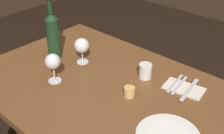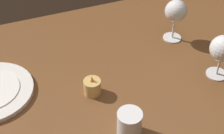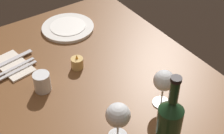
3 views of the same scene
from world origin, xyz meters
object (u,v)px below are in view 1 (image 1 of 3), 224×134
wine_glass_right (53,62)px  water_tumbler (145,72)px  wine_glass_left (82,46)px  wine_bottle (53,35)px  fork_outer (175,83)px  table_knife (189,90)px  votive_candle (129,92)px  fork_inner (179,85)px  folded_napkin (184,88)px

wine_glass_right → water_tumbler: bearing=46.4°
wine_glass_left → wine_bottle: (-0.16, -0.06, 0.04)m
fork_outer → table_knife: bearing=0.0°
votive_candle → fork_inner: votive_candle is taller
wine_glass_right → table_knife: size_ratio=0.73×
wine_glass_right → water_tumbler: wine_glass_right is taller
wine_bottle → fork_outer: 0.71m
wine_glass_left → wine_glass_right: size_ratio=0.95×
folded_napkin → fork_outer: fork_outer is taller
wine_glass_left → fork_outer: bearing=16.8°
table_knife → wine_glass_right: bearing=-145.6°
wine_bottle → wine_glass_left: bearing=21.8°
wine_glass_left → water_tumbler: wine_glass_left is taller
wine_bottle → folded_napkin: (0.72, 0.22, -0.14)m
wine_glass_right → folded_napkin: bearing=35.9°
wine_glass_left → wine_glass_right: (0.04, -0.22, 0.01)m
fork_inner → fork_outer: 0.02m
wine_glass_left → folded_napkin: bearing=15.4°
wine_glass_right → folded_napkin: 0.65m
wine_bottle → folded_napkin: bearing=16.9°
wine_glass_left → water_tumbler: 0.38m
votive_candle → fork_outer: bearing=63.3°
wine_glass_right → water_tumbler: (0.32, 0.33, -0.08)m
wine_glass_right → fork_outer: (0.47, 0.38, -0.10)m
wine_glass_left → wine_bottle: size_ratio=0.42×
fork_inner → table_knife: bearing=0.0°
water_tumbler → fork_outer: size_ratio=0.43×
votive_candle → fork_inner: 0.26m
wine_bottle → votive_candle: wine_bottle is taller
wine_glass_right → folded_napkin: size_ratio=0.75×
wine_glass_right → table_knife: bearing=34.4°
water_tumbler → table_knife: (0.23, 0.04, -0.02)m
wine_glass_right → fork_inner: size_ratio=0.85×
votive_candle → table_knife: 0.29m
fork_inner → fork_outer: bearing=180.0°
wine_bottle → water_tumbler: bearing=18.7°
wine_glass_right → wine_glass_left: bearing=99.0°
wine_glass_right → table_knife: wine_glass_right is taller
water_tumbler → fork_outer: 0.16m
wine_glass_left → votive_candle: wine_glass_left is taller
water_tumbler → fork_inner: water_tumbler is taller
folded_napkin → votive_candle: bearing=-126.1°
wine_glass_right → water_tumbler: 0.47m
folded_napkin → fork_outer: bearing=-180.0°
wine_glass_left → fork_inner: (0.53, 0.15, -0.09)m
water_tumbler → votive_candle: (0.04, -0.18, -0.01)m
wine_glass_left → fork_inner: bearing=16.1°
wine_glass_right → wine_bottle: size_ratio=0.44×
table_knife → fork_outer: bearing=180.0°
water_tumbler → folded_napkin: size_ratio=0.38×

